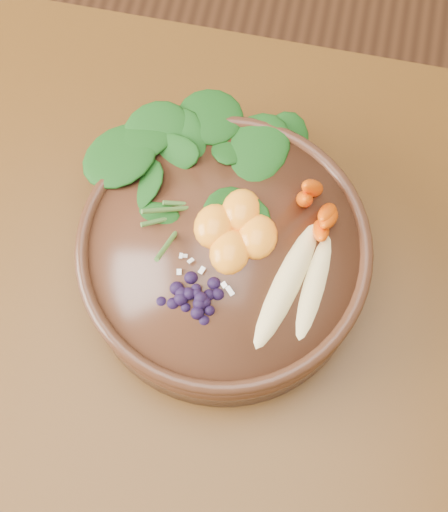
# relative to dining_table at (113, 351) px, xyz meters

# --- Properties ---
(ground) EXTENTS (4.00, 4.00, 0.00)m
(ground) POSITION_rel_dining_table_xyz_m (0.00, 0.00, -0.66)
(ground) COLOR #381E0F
(ground) RESTS_ON ground
(dining_table) EXTENTS (1.60, 0.90, 0.75)m
(dining_table) POSITION_rel_dining_table_xyz_m (0.00, 0.00, 0.00)
(dining_table) COLOR #331C0C
(dining_table) RESTS_ON ground
(stoneware_bowl) EXTENTS (0.42, 0.42, 0.09)m
(stoneware_bowl) POSITION_rel_dining_table_xyz_m (0.13, 0.10, 0.14)
(stoneware_bowl) COLOR #412517
(stoneware_bowl) RESTS_ON dining_table
(kale_heap) EXTENTS (0.27, 0.25, 0.05)m
(kale_heap) POSITION_rel_dining_table_xyz_m (0.10, 0.18, 0.21)
(kale_heap) COLOR #154511
(kale_heap) RESTS_ON stoneware_bowl
(carrot_cluster) EXTENTS (0.09, 0.09, 0.09)m
(carrot_cluster) POSITION_rel_dining_table_xyz_m (0.21, 0.17, 0.23)
(carrot_cluster) COLOR #F34D00
(carrot_cluster) RESTS_ON stoneware_bowl
(banana_halves) EXTENTS (0.09, 0.17, 0.03)m
(banana_halves) POSITION_rel_dining_table_xyz_m (0.21, 0.08, 0.20)
(banana_halves) COLOR #E0CC84
(banana_halves) RESTS_ON stoneware_bowl
(mandarin_cluster) EXTENTS (0.12, 0.13, 0.04)m
(mandarin_cluster) POSITION_rel_dining_table_xyz_m (0.13, 0.12, 0.20)
(mandarin_cluster) COLOR orange
(mandarin_cluster) RESTS_ON stoneware_bowl
(blueberry_pile) EXTENTS (0.18, 0.16, 0.04)m
(blueberry_pile) POSITION_rel_dining_table_xyz_m (0.10, 0.04, 0.20)
(blueberry_pile) COLOR black
(blueberry_pile) RESTS_ON stoneware_bowl
(coconut_flakes) EXTENTS (0.12, 0.11, 0.01)m
(coconut_flakes) POSITION_rel_dining_table_xyz_m (0.12, 0.08, 0.18)
(coconut_flakes) COLOR white
(coconut_flakes) RESTS_ON stoneware_bowl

